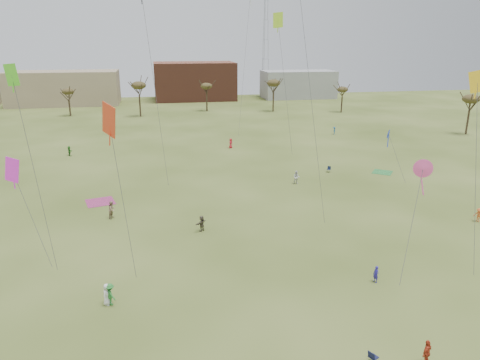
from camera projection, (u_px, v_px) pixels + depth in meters
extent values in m
plane|color=#3B4C17|center=(268.00, 290.00, 35.68)|extent=(260.00, 260.00, 0.00)
imported|color=silver|center=(107.00, 294.00, 33.51)|extent=(0.90, 1.00, 1.71)
imported|color=#287A2F|center=(110.00, 294.00, 33.48)|extent=(1.18, 1.28, 1.73)
imported|color=#282092|center=(376.00, 274.00, 36.64)|extent=(0.48, 0.60, 1.43)
imported|color=#BC3920|center=(427.00, 353.00, 27.24)|extent=(1.09, 0.91, 1.74)
imported|color=#967960|center=(112.00, 210.00, 49.79)|extent=(1.12, 1.20, 1.98)
imported|color=brown|center=(202.00, 223.00, 46.46)|extent=(1.43, 1.46, 1.67)
imported|color=#D95F28|center=(479.00, 215.00, 48.85)|extent=(1.08, 1.14, 1.55)
imported|color=silver|center=(297.00, 177.00, 61.63)|extent=(1.03, 0.87, 1.85)
imported|color=#307928|center=(69.00, 151.00, 76.64)|extent=(1.22, 1.59, 1.68)
imported|color=red|center=(231.00, 143.00, 82.00)|extent=(1.01, 1.04, 1.80)
imported|color=#1C5383|center=(334.00, 131.00, 94.01)|extent=(0.76, 1.10, 1.56)
cube|color=#9B2F65|center=(100.00, 202.00, 54.97)|extent=(4.01, 4.01, 0.03)
cube|color=#2E7F3A|center=(382.00, 172.00, 67.25)|extent=(3.82, 3.82, 0.03)
cube|color=#141839|center=(373.00, 357.00, 27.54)|extent=(0.66, 0.66, 0.04)
cube|color=#141839|center=(371.00, 355.00, 27.35)|extent=(0.33, 0.51, 0.44)
cube|color=#141D37|center=(329.00, 169.00, 67.21)|extent=(0.70, 0.70, 0.04)
cube|color=#141D37|center=(329.00, 168.00, 67.33)|extent=(0.47, 0.42, 0.44)
cube|color=#9ACF22|center=(278.00, 20.00, 66.72)|extent=(1.13, 1.13, 2.22)
cube|color=#9ACF22|center=(278.00, 26.00, 66.96)|extent=(0.08, 0.08, 2.00)
cylinder|color=#4C4C51|center=(285.00, 91.00, 70.23)|extent=(3.08, 0.24, 20.96)
cone|color=blue|center=(389.00, 134.00, 59.49)|extent=(1.25, 0.09, 1.25)
cube|color=blue|center=(388.00, 140.00, 59.73)|extent=(0.08, 0.08, 2.04)
cylinder|color=#4C4C51|center=(397.00, 158.00, 59.45)|extent=(1.83, 2.44, 6.20)
cube|color=yellow|center=(478.00, 81.00, 35.02)|extent=(0.86, 0.86, 1.69)
cube|color=yellow|center=(476.00, 89.00, 35.19)|extent=(0.08, 0.08, 1.52)
cylinder|color=#4C4C51|center=(476.00, 180.00, 35.58)|extent=(0.41, 3.60, 15.06)
cylinder|color=#4C4C51|center=(312.00, 104.00, 43.09)|extent=(3.66, 1.27, 24.55)
cube|color=red|center=(109.00, 120.00, 31.96)|extent=(1.18, 1.18, 2.33)
cube|color=red|center=(110.00, 131.00, 32.21)|extent=(0.08, 0.08, 2.09)
cylinder|color=#4C4C51|center=(123.00, 203.00, 33.89)|extent=(1.11, 0.20, 12.70)
cylinder|color=#4C4C51|center=(155.00, 90.00, 55.40)|extent=(2.10, 1.74, 24.35)
cone|color=#E34792|center=(423.00, 169.00, 35.47)|extent=(1.53, 0.11, 1.53)
cube|color=#E34792|center=(422.00, 180.00, 35.76)|extent=(0.08, 0.08, 2.50)
cylinder|color=#4C4C51|center=(411.00, 226.00, 35.04)|extent=(2.84, 3.12, 8.42)
cube|color=#53CF24|center=(12.00, 75.00, 32.43)|extent=(0.81, 0.81, 1.58)
cube|color=#53CF24|center=(13.00, 83.00, 32.59)|extent=(0.08, 0.08, 1.42)
cylinder|color=#4C4C51|center=(36.00, 179.00, 34.71)|extent=(1.46, 0.48, 15.75)
cylinder|color=#4C4C51|center=(244.00, 66.00, 86.84)|extent=(3.29, 5.06, 26.51)
cube|color=#E929D5|center=(12.00, 170.00, 35.98)|extent=(1.00, 1.00, 1.97)
cube|color=#E929D5|center=(13.00, 178.00, 36.19)|extent=(0.08, 0.08, 1.78)
cylinder|color=#4C4C51|center=(33.00, 219.00, 36.70)|extent=(2.46, 1.59, 8.18)
cylinder|color=#3A2B1E|center=(70.00, 108.00, 115.99)|extent=(0.40, 0.40, 4.32)
ellipsoid|color=#473D1E|center=(68.00, 91.00, 114.73)|extent=(3.02, 3.02, 1.58)
cylinder|color=#3A2B1E|center=(140.00, 106.00, 115.24)|extent=(0.40, 0.40, 5.40)
ellipsoid|color=#473D1E|center=(139.00, 85.00, 113.67)|extent=(3.78, 3.78, 1.98)
cylinder|color=#3A2B1E|center=(207.00, 103.00, 124.14)|extent=(0.40, 0.40, 4.68)
ellipsoid|color=#473D1E|center=(206.00, 86.00, 122.78)|extent=(3.28, 3.28, 1.72)
cylinder|color=#3A2B1E|center=(273.00, 102.00, 123.47)|extent=(0.40, 0.40, 5.28)
ellipsoid|color=#473D1E|center=(274.00, 83.00, 121.94)|extent=(3.70, 3.70, 1.94)
cylinder|color=#3A2B1E|center=(342.00, 105.00, 122.12)|extent=(0.40, 0.40, 4.20)
ellipsoid|color=#473D1E|center=(343.00, 89.00, 120.90)|extent=(2.94, 2.94, 1.54)
cylinder|color=#3A2B1E|center=(467.00, 122.00, 93.52)|extent=(0.40, 0.40, 5.04)
ellipsoid|color=#473D1E|center=(471.00, 99.00, 92.06)|extent=(3.53, 3.53, 1.85)
cube|color=#937F60|center=(64.00, 88.00, 135.81)|extent=(32.00, 14.00, 10.00)
cube|color=brown|center=(194.00, 81.00, 147.24)|extent=(26.00, 16.00, 12.00)
cube|color=gray|center=(298.00, 84.00, 151.98)|extent=(24.00, 12.00, 9.00)
cylinder|color=#9EA3A8|center=(268.00, 40.00, 152.58)|extent=(0.16, 0.16, 38.00)
cylinder|color=#9EA3A8|center=(263.00, 40.00, 153.07)|extent=(0.16, 0.16, 38.00)
cylinder|color=#9EA3A8|center=(265.00, 40.00, 151.61)|extent=(0.16, 0.16, 38.00)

